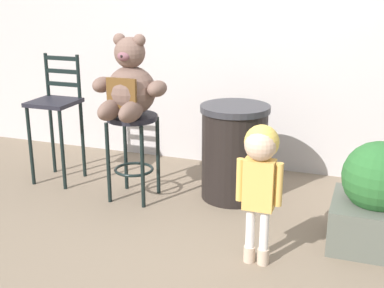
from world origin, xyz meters
name	(u,v)px	position (x,y,z in m)	size (l,w,h in m)	color
ground_plane	(177,249)	(0.00, 0.00, 0.00)	(24.00, 24.00, 0.00)	#7A6955
bar_stool_with_teddy	(133,139)	(-0.66, 0.69, 0.51)	(0.41, 0.41, 0.71)	black
teddy_bear	(129,87)	(-0.66, 0.66, 0.95)	(0.61, 0.55, 0.64)	brown
child_walking	(260,165)	(0.54, 0.02, 0.66)	(0.29, 0.23, 0.91)	#C7AD94
trash_bin	(234,152)	(0.11, 1.00, 0.40)	(0.57, 0.57, 0.79)	black
bar_chair_empty	(56,110)	(-1.48, 0.85, 0.65)	(0.38, 0.38, 1.13)	black
planter_with_shrub	(376,200)	(1.24, 0.51, 0.34)	(0.57, 0.57, 0.74)	#56594F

